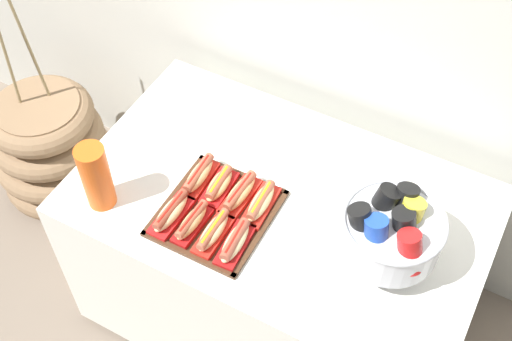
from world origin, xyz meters
TOP-DOWN VIEW (x-y plane):
  - ground_plane at (0.00, 0.00)m, footprint 10.00×10.00m
  - buffet_table at (0.00, 0.00)m, footprint 1.32×0.81m
  - floor_vase at (-1.17, 0.11)m, footprint 0.52×0.52m
  - serving_tray at (-0.15, -0.15)m, footprint 0.33×0.36m
  - hot_dog_0 at (-0.26, -0.23)m, footprint 0.07×0.18m
  - hot_dog_1 at (-0.18, -0.23)m, footprint 0.06×0.16m
  - hot_dog_2 at (-0.11, -0.23)m, footprint 0.06×0.17m
  - hot_dog_3 at (-0.03, -0.23)m, footprint 0.08×0.18m
  - hot_dog_4 at (-0.26, -0.07)m, footprint 0.07×0.17m
  - hot_dog_5 at (-0.19, -0.07)m, footprint 0.08×0.16m
  - hot_dog_6 at (-0.11, -0.07)m, footprint 0.07×0.18m
  - hot_dog_7 at (-0.04, -0.07)m, footprint 0.07×0.18m
  - punch_bowl at (0.37, -0.06)m, footprint 0.30×0.30m
  - cup_stack at (-0.49, -0.28)m, footprint 0.09×0.09m

SIDE VIEW (x-z plane):
  - ground_plane at x=0.00m, z-range 0.00..0.00m
  - floor_vase at x=-1.17m, z-range -0.26..0.76m
  - buffet_table at x=0.00m, z-range 0.02..0.77m
  - serving_tray at x=-0.15m, z-range 0.75..0.76m
  - hot_dog_5 at x=-0.19m, z-range 0.75..0.81m
  - hot_dog_3 at x=-0.03m, z-range 0.75..0.81m
  - hot_dog_7 at x=-0.04m, z-range 0.75..0.81m
  - hot_dog_2 at x=-0.11m, z-range 0.75..0.81m
  - hot_dog_6 at x=-0.11m, z-range 0.75..0.82m
  - hot_dog_1 at x=-0.18m, z-range 0.75..0.81m
  - hot_dog_0 at x=-0.26m, z-range 0.75..0.82m
  - hot_dog_4 at x=-0.26m, z-range 0.75..0.82m
  - cup_stack at x=-0.49m, z-range 0.75..0.99m
  - punch_bowl at x=0.37m, z-range 0.77..1.03m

